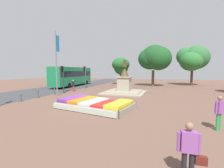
{
  "coord_description": "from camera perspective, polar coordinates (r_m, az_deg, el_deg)",
  "views": [
    {
      "loc": [
        6.13,
        -11.8,
        2.84
      ],
      "look_at": [
        1.0,
        2.37,
        1.52
      ],
      "focal_mm": 24.0,
      "sensor_mm": 36.0,
      "label": 1
    }
  ],
  "objects": [
    {
      "name": "ground_plane",
      "position": [
        13.59,
        -7.44,
        -7.08
      ],
      "size": [
        85.29,
        85.29,
        0.0
      ],
      "primitive_type": "plane",
      "color": "brown"
    },
    {
      "name": "street_asphalt_strip",
      "position": [
        20.51,
        -34.31,
        -3.81
      ],
      "size": [
        7.39,
        74.63,
        0.01
      ],
      "primitive_type": "cube",
      "color": "#3D3D42",
      "rests_on": "ground_plane"
    },
    {
      "name": "flower_planter",
      "position": [
        11.63,
        -6.95,
        -7.68
      ],
      "size": [
        6.1,
        3.96,
        0.67
      ],
      "color": "#38281C",
      "rests_on": "ground_plane"
    },
    {
      "name": "statue_monument",
      "position": [
        19.33,
        4.76,
        -0.73
      ],
      "size": [
        5.15,
        5.15,
        4.31
      ],
      "color": "gray",
      "rests_on": "ground_plane"
    },
    {
      "name": "traffic_light_mid_block",
      "position": [
        19.95,
        -18.3,
        3.56
      ],
      "size": [
        0.42,
        0.31,
        3.45
      ],
      "color": "#2D2D33",
      "rests_on": "ground_plane"
    },
    {
      "name": "traffic_light_far_corner",
      "position": [
        24.84,
        -10.25,
        4.17
      ],
      "size": [
        0.42,
        0.3,
        3.58
      ],
      "color": "#4C5156",
      "rests_on": "ground_plane"
    },
    {
      "name": "banner_pole",
      "position": [
        18.13,
        -20.4,
        7.97
      ],
      "size": [
        0.14,
        0.68,
        7.23
      ],
      "color": "slate",
      "rests_on": "ground_plane"
    },
    {
      "name": "city_bus",
      "position": [
        28.91,
        -14.82,
        3.18
      ],
      "size": [
        3.12,
        11.2,
        3.49
      ],
      "color": "#197A47",
      "rests_on": "ground_plane"
    },
    {
      "name": "pedestrian_with_handbag",
      "position": [
        4.61,
        27.42,
        -21.01
      ],
      "size": [
        0.73,
        0.26,
        1.54
      ],
      "color": "black",
      "rests_on": "ground_plane"
    },
    {
      "name": "pedestrian_near_planter",
      "position": [
        8.8,
        35.69,
        -8.23
      ],
      "size": [
        0.43,
        0.43,
        1.67
      ],
      "color": "#338C4C",
      "rests_on": "ground_plane"
    },
    {
      "name": "pedestrian_crossing_plaza",
      "position": [
        21.4,
        -14.54,
        -0.3
      ],
      "size": [
        0.5,
        0.38,
        1.6
      ],
      "color": "red",
      "rests_on": "ground_plane"
    },
    {
      "name": "kerb_bollard_mid_a",
      "position": [
        16.14,
        -31.45,
        -4.37
      ],
      "size": [
        0.15,
        0.15,
        0.78
      ],
      "color": "#4C5156",
      "rests_on": "ground_plane"
    },
    {
      "name": "kerb_bollard_mid_b",
      "position": [
        17.56,
        -26.39,
        -3.19
      ],
      "size": [
        0.16,
        0.16,
        0.94
      ],
      "color": "#4C5156",
      "rests_on": "ground_plane"
    },
    {
      "name": "kerb_bollard_north",
      "position": [
        19.29,
        -21.05,
        -2.46
      ],
      "size": [
        0.15,
        0.15,
        0.84
      ],
      "color": "#4C5156",
      "rests_on": "ground_plane"
    },
    {
      "name": "park_tree_behind_statue",
      "position": [
        33.18,
        28.32,
        8.52
      ],
      "size": [
        5.95,
        5.54,
        7.65
      ],
      "color": "#4C3823",
      "rests_on": "ground_plane"
    },
    {
      "name": "park_tree_far_right",
      "position": [
        28.62,
        15.85,
        9.48
      ],
      "size": [
        5.96,
        4.51,
        7.51
      ],
      "color": "brown",
      "rests_on": "ground_plane"
    },
    {
      "name": "park_tree_street_side",
      "position": [
        31.9,
        3.39,
        6.89
      ],
      "size": [
        3.7,
        3.7,
        5.61
      ],
      "color": "#4C3823",
      "rests_on": "ground_plane"
    }
  ]
}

